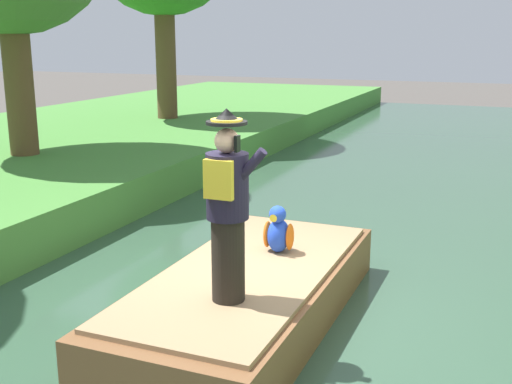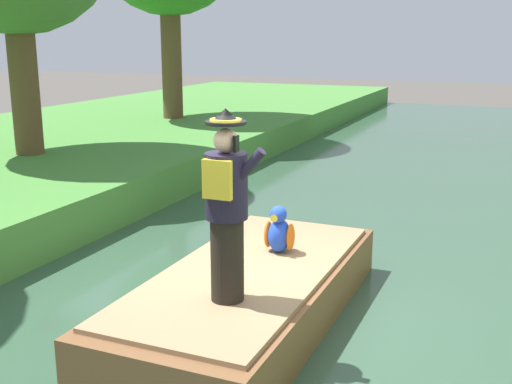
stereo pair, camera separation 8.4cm
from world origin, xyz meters
name	(u,v)px [view 1 (the left image)]	position (x,y,z in m)	size (l,w,h in m)	color
ground_plane	(246,331)	(0.00, 0.00, 0.00)	(80.00, 80.00, 0.00)	#4C4742
canal_water	(246,327)	(0.00, 0.00, 0.05)	(6.62, 48.00, 0.10)	#33513D
boat	(249,295)	(0.00, 0.07, 0.40)	(1.82, 4.21, 0.61)	brown
person_pirate	(228,207)	(0.14, -0.77, 1.64)	(0.61, 0.42, 1.85)	black
parrot_plush	(278,232)	(0.11, 0.72, 0.95)	(0.36, 0.35, 0.57)	blue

